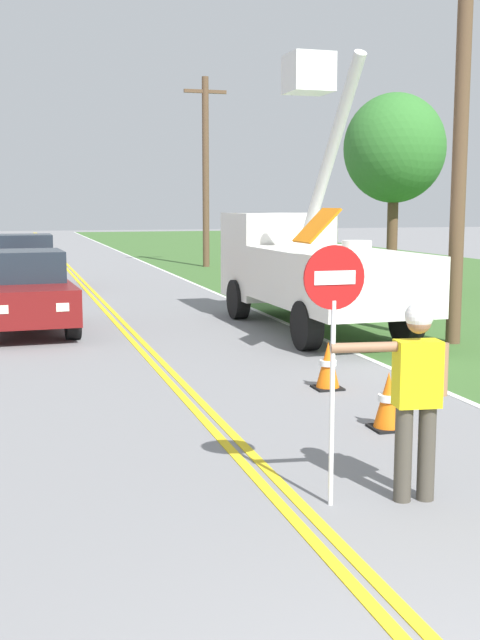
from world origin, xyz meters
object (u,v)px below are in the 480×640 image
object	(u,v)px
oncoming_sedan_second	(27,262)
roadside_tree_verge	(394,149)
traffic_cone_mid	(328,366)
flagger_worker	(416,388)
utility_bucket_truck	(308,262)
utility_pole_near	(462,103)
traffic_cone_lead	(388,402)
oncoming_sedan_nearest	(25,292)
utility_pole_mid	(206,169)
stop_sign_paddle	(334,317)

from	to	relation	value
oncoming_sedan_second	roadside_tree_verge	distance (m)	12.01
oncoming_sedan_second	traffic_cone_mid	size ratio (longest dim) A/B	5.87
flagger_worker	roadside_tree_verge	distance (m)	17.71
utility_bucket_truck	utility_pole_near	bearing A→B (deg)	-52.84
utility_bucket_truck	traffic_cone_mid	distance (m)	5.97
oncoming_sedan_second	traffic_cone_lead	bearing A→B (deg)	-78.24
oncoming_sedan_nearest	utility_pole_mid	xyz separation A→B (m)	(7.81, 16.04, 3.29)
stop_sign_paddle	utility_bucket_truck	bearing A→B (deg)	70.45
oncoming_sedan_nearest	roadside_tree_verge	size ratio (longest dim) A/B	0.71
oncoming_sedan_second	utility_pole_near	size ratio (longest dim) A/B	0.47
flagger_worker	roadside_tree_verge	bearing A→B (deg)	64.12
utility_pole_mid	oncoming_sedan_second	bearing A→B (deg)	-137.92
utility_pole_near	utility_pole_mid	size ratio (longest dim) A/B	1.10
oncoming_sedan_nearest	roadside_tree_verge	distance (m)	12.20
traffic_cone_mid	stop_sign_paddle	bearing A→B (deg)	-111.85
flagger_worker	stop_sign_paddle	distance (m)	1.02
utility_bucket_truck	traffic_cone_mid	xyz separation A→B (m)	(-1.79, -5.59, -1.09)
oncoming_sedan_second	utility_pole_mid	distance (m)	10.72
oncoming_sedan_nearest	traffic_cone_mid	world-z (taller)	oncoming_sedan_nearest
stop_sign_paddle	utility_bucket_truck	world-z (taller)	utility_bucket_truck
oncoming_sedan_nearest	roadside_tree_verge	bearing A→B (deg)	23.02
roadside_tree_verge	utility_pole_near	bearing A→B (deg)	-108.84
oncoming_sedan_nearest	utility_pole_near	bearing A→B (deg)	-25.58
utility_pole_mid	roadside_tree_verge	bearing A→B (deg)	-75.50
oncoming_sedan_nearest	utility_pole_near	world-z (taller)	utility_pole_near
utility_bucket_truck	traffic_cone_lead	xyz separation A→B (m)	(-1.90, -7.76, -1.09)
stop_sign_paddle	traffic_cone_lead	world-z (taller)	stop_sign_paddle
oncoming_sedan_nearest	utility_pole_mid	size ratio (longest dim) A/B	0.53
oncoming_sedan_nearest	utility_pole_near	size ratio (longest dim) A/B	0.48
utility_pole_mid	traffic_cone_lead	size ratio (longest dim) A/B	11.27
oncoming_sedan_nearest	oncoming_sedan_second	bearing A→B (deg)	88.50
flagger_worker	utility_pole_near	xyz separation A→B (m)	(4.74, 7.30, 3.49)
utility_pole_mid	stop_sign_paddle	bearing A→B (deg)	-101.29
utility_pole_near	roadside_tree_verge	xyz separation A→B (m)	(2.86, 8.37, -0.26)
utility_bucket_truck	oncoming_sedan_nearest	xyz separation A→B (m)	(-5.91, 1.14, -0.59)
flagger_worker	traffic_cone_mid	xyz separation A→B (m)	(0.95, 4.36, -0.71)
utility_bucket_truck	oncoming_sedan_nearest	world-z (taller)	utility_bucket_truck
oncoming_sedan_nearest	utility_pole_near	distance (m)	9.53
utility_pole_near	traffic_cone_lead	world-z (taller)	utility_pole_near
utility_bucket_truck	roadside_tree_verge	size ratio (longest dim) A/B	1.16
traffic_cone_lead	roadside_tree_verge	xyz separation A→B (m)	(6.76, 13.48, 3.93)
oncoming_sedan_nearest	traffic_cone_mid	distance (m)	7.90
traffic_cone_mid	roadside_tree_verge	world-z (taller)	roadside_tree_verge
flagger_worker	utility_bucket_truck	xyz separation A→B (m)	(2.74, 9.95, 0.38)
utility_bucket_truck	oncoming_sedan_nearest	bearing A→B (deg)	169.08
utility_pole_mid	traffic_cone_mid	world-z (taller)	utility_pole_mid
traffic_cone_mid	utility_pole_near	bearing A→B (deg)	37.70
traffic_cone_lead	traffic_cone_mid	size ratio (longest dim) A/B	1.00
flagger_worker	utility_bucket_truck	bearing A→B (deg)	74.63
flagger_worker	traffic_cone_lead	distance (m)	2.45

